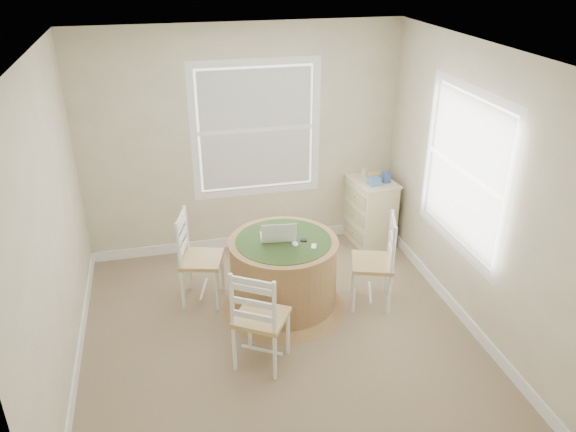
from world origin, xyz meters
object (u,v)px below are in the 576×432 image
object	(u,v)px
chair_left	(202,259)
chair_near	(261,317)
corner_chest	(370,211)
laptop	(278,236)
round_table	(284,271)
chair_right	(372,262)

from	to	relation	value
chair_left	chair_near	xyz separation A→B (m)	(0.40, -1.08, 0.00)
chair_left	corner_chest	world-z (taller)	chair_left
chair_left	laptop	bearing A→B (deg)	-95.33
round_table	chair_near	distance (m)	0.85
round_table	chair_left	world-z (taller)	chair_left
chair_right	corner_chest	xyz separation A→B (m)	(0.46, 1.24, -0.07)
chair_left	chair_right	world-z (taller)	same
laptop	corner_chest	bearing A→B (deg)	-134.85
chair_right	corner_chest	world-z (taller)	chair_right
round_table	corner_chest	size ratio (longest dim) A/B	1.53
chair_left	chair_near	world-z (taller)	same
round_table	chair_left	bearing A→B (deg)	175.52
round_table	laptop	bearing A→B (deg)	151.59
round_table	chair_right	distance (m)	0.88
chair_right	chair_near	bearing A→B (deg)	-45.01
corner_chest	round_table	bearing A→B (deg)	-147.74
chair_left	chair_right	size ratio (longest dim) A/B	1.00
chair_left	laptop	world-z (taller)	laptop
chair_left	laptop	xyz separation A→B (m)	(0.73, -0.27, 0.32)
chair_near	chair_right	distance (m)	1.39
chair_right	corner_chest	distance (m)	1.32
chair_right	laptop	distance (m)	0.99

